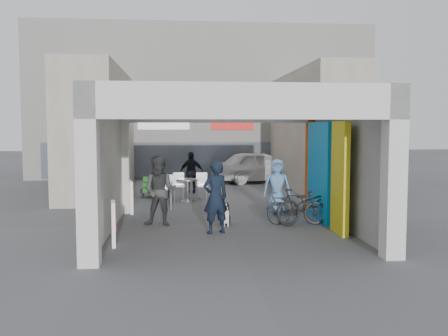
{
  "coord_description": "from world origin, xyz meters",
  "views": [
    {
      "loc": [
        -1.31,
        -13.57,
        2.64
      ],
      "look_at": [
        0.05,
        1.0,
        1.46
      ],
      "focal_mm": 40.0,
      "sensor_mm": 36.0,
      "label": 1
    }
  ],
  "objects": [
    {
      "name": "man_back_turned",
      "position": [
        -1.78,
        -0.17,
        0.95
      ],
      "size": [
        1.04,
        0.88,
        1.89
      ],
      "primitive_type": "imported",
      "rotation": [
        0.0,
        0.0,
        -0.2
      ],
      "color": "#3C3D3F",
      "rests_on": "ground"
    },
    {
      "name": "border_collie",
      "position": [
        -0.03,
        -0.31,
        0.26
      ],
      "size": [
        0.24,
        0.47,
        0.66
      ],
      "rotation": [
        0.0,
        0.0,
        -0.2
      ],
      "color": "black",
      "rests_on": "ground"
    },
    {
      "name": "man_crates",
      "position": [
        -0.75,
        6.55,
        0.84
      ],
      "size": [
        0.98,
        0.42,
        1.67
      ],
      "primitive_type": "imported",
      "rotation": [
        0.0,
        0.0,
        3.13
      ],
      "color": "black",
      "rests_on": "ground"
    },
    {
      "name": "far_building",
      "position": [
        -0.0,
        13.99,
        3.99
      ],
      "size": [
        18.0,
        4.08,
        8.0
      ],
      "color": "white",
      "rests_on": "ground"
    },
    {
      "name": "ground",
      "position": [
        0.0,
        0.0,
        0.0
      ],
      "size": [
        90.0,
        90.0,
        0.0
      ],
      "primitive_type": "plane",
      "color": "#545459",
      "rests_on": "ground"
    },
    {
      "name": "plaza_bldg_right",
      "position": [
        4.5,
        7.5,
        2.5
      ],
      "size": [
        2.0,
        9.0,
        5.0
      ],
      "primitive_type": "cube",
      "color": "#C1B6A0",
      "rests_on": "ground"
    },
    {
      "name": "advert_board_near",
      "position": [
        -2.75,
        -2.37,
        0.51
      ],
      "size": [
        0.16,
        0.56,
        1.0
      ],
      "rotation": [
        0.0,
        0.0,
        0.14
      ],
      "color": "white",
      "rests_on": "ground"
    },
    {
      "name": "bicycle_rear",
      "position": [
        1.92,
        -0.38,
        0.49
      ],
      "size": [
        1.67,
        0.58,
        0.99
      ],
      "primitive_type": "imported",
      "rotation": [
        0.0,
        0.0,
        1.5
      ],
      "color": "black",
      "rests_on": "ground"
    },
    {
      "name": "plaza_bldg_left",
      "position": [
        -4.5,
        7.5,
        2.5
      ],
      "size": [
        2.0,
        9.0,
        5.0
      ],
      "primitive_type": "cube",
      "color": "#C1B6A0",
      "rests_on": "ground"
    },
    {
      "name": "advert_board_far",
      "position": [
        -2.75,
        1.87,
        0.51
      ],
      "size": [
        0.19,
        0.56,
        1.0
      ],
      "rotation": [
        0.0,
        0.0,
        0.19
      ],
      "color": "white",
      "rests_on": "ground"
    },
    {
      "name": "bollard_left",
      "position": [
        -1.53,
        2.44,
        0.46
      ],
      "size": [
        0.09,
        0.09,
        0.92
      ],
      "primitive_type": "cylinder",
      "color": "gray",
      "rests_on": "ground"
    },
    {
      "name": "man_elderly",
      "position": [
        1.72,
        1.38,
        0.85
      ],
      "size": [
        0.89,
        0.63,
        1.7
      ],
      "primitive_type": "imported",
      "rotation": [
        0.0,
        0.0,
        -0.11
      ],
      "color": "#6289BE",
      "rests_on": "ground"
    },
    {
      "name": "bollard_center",
      "position": [
        0.0,
        2.49,
        0.42
      ],
      "size": [
        0.09,
        0.09,
        0.83
      ],
      "primitive_type": "cylinder",
      "color": "gray",
      "rests_on": "ground"
    },
    {
      "name": "bicycle_front",
      "position": [
        2.3,
        -0.3,
        0.55
      ],
      "size": [
        2.23,
        1.39,
        1.1
      ],
      "primitive_type": "imported",
      "rotation": [
        0.0,
        0.0,
        1.91
      ],
      "color": "black",
      "rests_on": "ground"
    },
    {
      "name": "bollard_right",
      "position": [
        1.74,
        2.46,
        0.48
      ],
      "size": [
        0.09,
        0.09,
        0.96
      ],
      "primitive_type": "cylinder",
      "color": "gray",
      "rests_on": "ground"
    },
    {
      "name": "arcade_canopy",
      "position": [
        0.54,
        -0.82,
        2.3
      ],
      "size": [
        6.4,
        6.45,
        6.4
      ],
      "color": "silver",
      "rests_on": "ground"
    },
    {
      "name": "white_van",
      "position": [
        2.63,
        10.18,
        0.76
      ],
      "size": [
        4.75,
        2.65,
        1.53
      ],
      "primitive_type": "imported",
      "rotation": [
        0.0,
        0.0,
        1.77
      ],
      "color": "white",
      "rests_on": "ground"
    },
    {
      "name": "crate_stack",
      "position": [
        0.46,
        8.12,
        0.28
      ],
      "size": [
        0.49,
        0.4,
        0.56
      ],
      "rotation": [
        0.0,
        0.0,
        0.12
      ],
      "color": "#17501A",
      "rests_on": "ground"
    },
    {
      "name": "produce_stand",
      "position": [
        -2.14,
        5.46,
        0.3
      ],
      "size": [
        1.16,
        0.63,
        0.77
      ],
      "rotation": [
        0.0,
        0.0,
        0.29
      ],
      "color": "black",
      "rests_on": "ground"
    },
    {
      "name": "man_with_dog",
      "position": [
        -0.37,
        -1.27,
        0.91
      ],
      "size": [
        0.78,
        0.64,
        1.82
      ],
      "primitive_type": "imported",
      "rotation": [
        0.0,
        0.0,
        3.5
      ],
      "color": "black",
      "rests_on": "ground"
    },
    {
      "name": "cafe_set",
      "position": [
        -1.08,
        4.63,
        0.34
      ],
      "size": [
        1.6,
        1.29,
        0.97
      ],
      "rotation": [
        0.0,
        0.0,
        -0.2
      ],
      "color": "#9B9BA0",
      "rests_on": "ground"
    }
  ]
}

